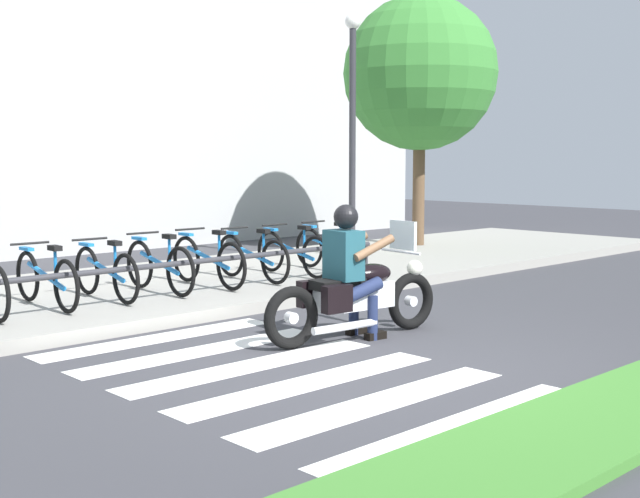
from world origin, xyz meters
TOP-DOWN VIEW (x-y plane):
  - ground_plane at (0.00, 0.00)m, footprint 48.00×48.00m
  - grass_median at (0.00, -2.28)m, footprint 24.00×1.10m
  - sidewalk at (0.00, 4.95)m, footprint 24.00×4.40m
  - crosswalk_stripe_0 at (-0.93, -1.60)m, footprint 2.80×0.40m
  - crosswalk_stripe_1 at (-0.93, -0.80)m, footprint 2.80×0.40m
  - crosswalk_stripe_2 at (-0.93, 0.00)m, footprint 2.80×0.40m
  - crosswalk_stripe_3 at (-0.93, 0.80)m, footprint 2.80×0.40m
  - crosswalk_stripe_4 at (-0.93, 1.60)m, footprint 2.80×0.40m
  - crosswalk_stripe_5 at (-0.93, 2.40)m, footprint 2.80×0.40m
  - motorcycle at (0.61, 0.95)m, footprint 2.28×0.73m
  - rider at (0.53, 0.96)m, footprint 0.67×0.59m
  - bicycle_1 at (-1.33, 4.19)m, footprint 0.48×1.71m
  - bicycle_2 at (-0.55, 4.18)m, footprint 0.48×1.65m
  - bicycle_3 at (0.23, 4.18)m, footprint 0.48×1.68m
  - bicycle_4 at (1.01, 4.18)m, footprint 0.48×1.75m
  - bicycle_5 at (1.80, 4.18)m, footprint 0.48×1.70m
  - bicycle_6 at (2.58, 4.18)m, footprint 0.48×1.70m
  - bicycle_7 at (3.36, 4.18)m, footprint 0.48×1.63m
  - bike_rack at (0.62, 3.63)m, footprint 6.07×0.07m
  - street_lamp at (5.06, 5.35)m, footprint 0.28×0.28m
  - tree_near_rack at (7.41, 5.75)m, footprint 3.10×3.10m

SIDE VIEW (x-z plane):
  - ground_plane at x=0.00m, z-range 0.00..0.00m
  - crosswalk_stripe_0 at x=-0.93m, z-range 0.00..0.01m
  - crosswalk_stripe_1 at x=-0.93m, z-range 0.00..0.01m
  - crosswalk_stripe_2 at x=-0.93m, z-range 0.00..0.01m
  - crosswalk_stripe_3 at x=-0.93m, z-range 0.00..0.01m
  - crosswalk_stripe_4 at x=-0.93m, z-range 0.00..0.01m
  - crosswalk_stripe_5 at x=-0.93m, z-range 0.00..0.01m
  - grass_median at x=0.00m, z-range 0.00..0.08m
  - sidewalk at x=0.00m, z-range 0.00..0.15m
  - motorcycle at x=0.61m, z-range -0.16..1.08m
  - bicycle_1 at x=-1.33m, z-range 0.12..0.88m
  - bicycle_2 at x=-0.55m, z-range 0.12..0.88m
  - bicycle_5 at x=1.80m, z-range 0.12..0.89m
  - bicycle_6 at x=2.58m, z-range 0.12..0.89m
  - bicycle_7 at x=3.36m, z-range 0.12..0.90m
  - bicycle_3 at x=0.23m, z-range 0.11..0.91m
  - bicycle_4 at x=1.01m, z-range 0.11..0.91m
  - bike_rack at x=0.62m, z-range 0.34..0.82m
  - rider at x=0.53m, z-range 0.11..1.55m
  - street_lamp at x=5.06m, z-range 0.46..4.93m
  - tree_near_rack at x=7.41m, z-range 1.02..6.19m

